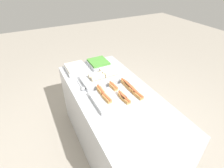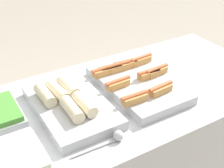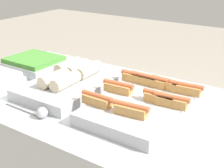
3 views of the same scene
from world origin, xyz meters
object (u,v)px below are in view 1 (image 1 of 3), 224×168
Objects in this scene: tray_side_front at (76,69)px; tray_side_back at (99,63)px; tray_hotdogs at (120,95)px; serving_spoon_near at (82,88)px; tray_wraps at (103,77)px.

tray_side_front and tray_side_back have the same top height.
tray_hotdogs is at bearing 17.24° from tray_side_front.
tray_hotdogs reaches higher than tray_side_front.
tray_hotdogs is 0.78m from tray_side_front.
tray_hotdogs is 0.75m from tray_side_back.
tray_side_front is (-0.75, -0.23, -0.00)m from tray_hotdogs.
tray_side_back is at bearing 173.42° from tray_hotdogs.
serving_spoon_near is (0.43, -0.07, -0.02)m from tray_side_front.
tray_hotdogs is at bearing -6.58° from tray_side_back.
tray_hotdogs is 2.26× the size of serving_spoon_near.
tray_wraps is at bearing 32.16° from tray_side_front.
tray_side_front is at bearing 171.15° from serving_spoon_near.
tray_side_front reaches higher than serving_spoon_near.
tray_wraps is 1.77× the size of tray_side_front.
tray_side_back is (-0.36, 0.09, -0.00)m from tray_wraps.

